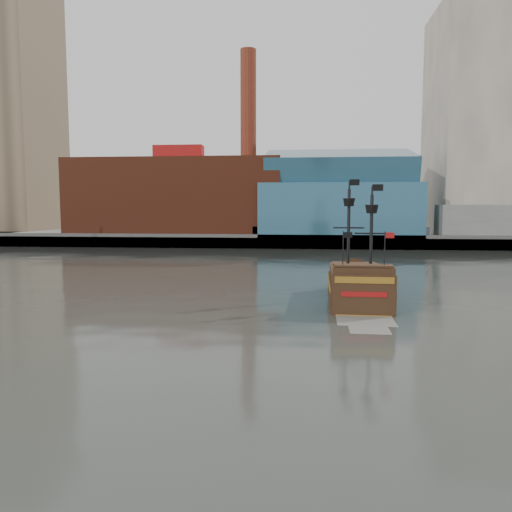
# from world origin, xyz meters

# --- Properties ---
(ground) EXTENTS (400.00, 400.00, 0.00)m
(ground) POSITION_xyz_m (0.00, 0.00, 0.00)
(ground) COLOR #242722
(ground) RESTS_ON ground
(promenade_far) EXTENTS (220.00, 60.00, 2.00)m
(promenade_far) POSITION_xyz_m (0.00, 92.00, 1.00)
(promenade_far) COLOR slate
(promenade_far) RESTS_ON ground
(seawall) EXTENTS (220.00, 1.00, 2.60)m
(seawall) POSITION_xyz_m (0.00, 62.50, 1.30)
(seawall) COLOR #4C4C49
(seawall) RESTS_ON ground
(skyline) EXTENTS (149.00, 45.00, 62.00)m
(skyline) POSITION_xyz_m (5.21, 84.56, 24.55)
(skyline) COLOR #776247
(skyline) RESTS_ON promenade_far
(pirate_ship) EXTENTS (4.85, 14.31, 10.63)m
(pirate_ship) POSITION_xyz_m (7.90, 11.89, 0.96)
(pirate_ship) COLOR black
(pirate_ship) RESTS_ON ground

